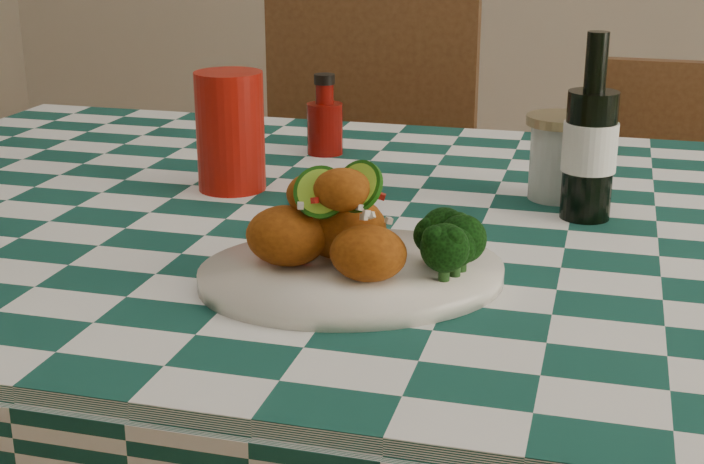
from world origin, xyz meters
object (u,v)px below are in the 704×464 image
(plate, at_px, (352,275))
(wooden_chair_right, at_px, (667,298))
(mason_jar, at_px, (559,157))
(wooden_chair_left, at_px, (345,242))
(ketchup_bottle, at_px, (325,114))
(red_tumbler, at_px, (230,131))
(fried_chicken_pile, at_px, (345,218))
(beer_bottle, at_px, (591,127))

(plate, distance_m, wooden_chair_right, 1.08)
(mason_jar, relative_size, wooden_chair_left, 0.11)
(plate, relative_size, ketchup_bottle, 2.54)
(plate, height_order, mason_jar, mason_jar)
(plate, height_order, red_tumbler, red_tumbler)
(mason_jar, distance_m, wooden_chair_right, 0.74)
(plate, bearing_deg, mason_jar, 63.44)
(ketchup_bottle, bearing_deg, wooden_chair_right, 37.66)
(ketchup_bottle, height_order, wooden_chair_left, wooden_chair_left)
(wooden_chair_right, bearing_deg, mason_jar, -106.26)
(plate, relative_size, red_tumbler, 1.97)
(wooden_chair_right, bearing_deg, wooden_chair_left, -174.77)
(wooden_chair_left, bearing_deg, wooden_chair_right, 3.16)
(wooden_chair_left, bearing_deg, fried_chicken_pile, -74.30)
(fried_chicken_pile, relative_size, wooden_chair_left, 0.16)
(mason_jar, bearing_deg, wooden_chair_left, 128.80)
(beer_bottle, bearing_deg, wooden_chair_left, 127.57)
(mason_jar, relative_size, beer_bottle, 0.49)
(plate, distance_m, fried_chicken_pile, 0.06)
(beer_bottle, relative_size, wooden_chair_left, 0.23)
(fried_chicken_pile, bearing_deg, ketchup_bottle, 108.79)
(beer_bottle, height_order, wooden_chair_left, beer_bottle)
(red_tumbler, height_order, mason_jar, red_tumbler)
(red_tumbler, xyz_separation_m, beer_bottle, (0.47, -0.01, 0.03))
(mason_jar, relative_size, wooden_chair_right, 0.13)
(fried_chicken_pile, relative_size, wooden_chair_right, 0.19)
(fried_chicken_pile, relative_size, beer_bottle, 0.70)
(mason_jar, bearing_deg, red_tumbler, -170.85)
(wooden_chair_left, bearing_deg, plate, -73.89)
(fried_chicken_pile, height_order, ketchup_bottle, ketchup_bottle)
(wooden_chair_right, bearing_deg, beer_bottle, -101.08)
(fried_chicken_pile, xyz_separation_m, wooden_chair_right, (0.38, 0.95, -0.42))
(wooden_chair_left, height_order, wooden_chair_right, wooden_chair_left)
(ketchup_bottle, relative_size, wooden_chair_right, 0.14)
(beer_bottle, bearing_deg, wooden_chair_right, 76.72)
(wooden_chair_right, bearing_deg, fried_chicken_pile, -109.84)
(red_tumbler, relative_size, mason_jar, 1.44)
(plate, xyz_separation_m, red_tumbler, (-0.25, 0.29, 0.07))
(red_tumbler, height_order, wooden_chair_right, red_tumbler)
(ketchup_bottle, relative_size, wooden_chair_left, 0.12)
(ketchup_bottle, xyz_separation_m, wooden_chair_right, (0.56, 0.43, -0.42))
(mason_jar, xyz_separation_m, wooden_chair_right, (0.20, 0.58, -0.41))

